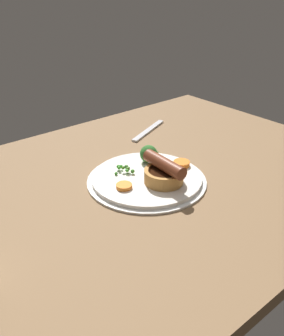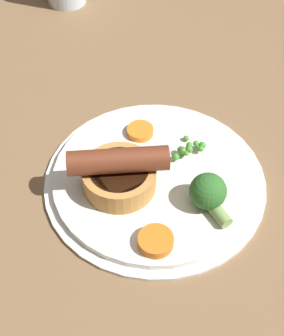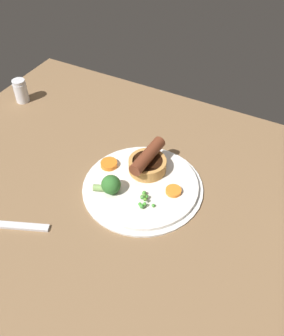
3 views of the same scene
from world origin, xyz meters
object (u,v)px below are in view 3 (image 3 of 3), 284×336
at_px(fork, 7,225).
at_px(sausage_pudding, 147,162).
at_px(salt_shaker, 21,91).
at_px(dinner_plate, 143,186).
at_px(broccoli_floret_far, 110,185).
at_px(carrot_slice_1, 109,164).
at_px(pea_pile, 144,199).
at_px(carrot_slice_0, 173,191).

bearing_deg(fork, sausage_pudding, 32.77).
height_order(sausage_pudding, salt_shaker, sausage_pudding).
distance_m(dinner_plate, salt_shaker, 0.50).
distance_m(fork, salt_shaker, 0.46).
bearing_deg(broccoli_floret_far, sausage_pudding, 45.61).
distance_m(broccoli_floret_far, carrot_slice_1, 0.08).
relative_size(pea_pile, carrot_slice_1, 1.18).
bearing_deg(fork, pea_pile, 15.95).
relative_size(pea_pile, salt_shaker, 0.68).
distance_m(broccoli_floret_far, salt_shaker, 0.47).
bearing_deg(pea_pile, fork, -141.67).
xyz_separation_m(sausage_pudding, carrot_slice_0, (0.08, -0.04, -0.02)).
xyz_separation_m(pea_pile, fork, (-0.23, -0.18, -0.02)).
bearing_deg(sausage_pudding, carrot_slice_1, 112.31).
height_order(carrot_slice_0, fork, carrot_slice_0).
xyz_separation_m(carrot_slice_0, fork, (-0.27, -0.24, -0.02)).
relative_size(dinner_plate, fork, 1.53).
xyz_separation_m(dinner_plate, salt_shaker, (-0.47, 0.14, 0.03)).
bearing_deg(carrot_slice_0, salt_shaker, 166.04).
height_order(fork, salt_shaker, salt_shaker).
distance_m(pea_pile, fork, 0.29).
bearing_deg(salt_shaker, dinner_plate, -16.94).
xyz_separation_m(sausage_pudding, broccoli_floret_far, (-0.04, -0.10, -0.00)).
relative_size(sausage_pudding, broccoli_floret_far, 1.88).
xyz_separation_m(carrot_slice_1, fork, (-0.10, -0.24, -0.02)).
distance_m(sausage_pudding, carrot_slice_0, 0.09).
relative_size(carrot_slice_0, carrot_slice_1, 0.89).
xyz_separation_m(carrot_slice_1, salt_shaker, (-0.38, 0.13, 0.01)).
height_order(pea_pile, broccoli_floret_far, broccoli_floret_far).
bearing_deg(fork, salt_shaker, 104.06).
bearing_deg(fork, broccoli_floret_far, 27.18).
height_order(broccoli_floret_far, salt_shaker, salt_shaker).
bearing_deg(carrot_slice_0, sausage_pudding, 156.52).
bearing_deg(carrot_slice_0, carrot_slice_1, 178.00).
bearing_deg(salt_shaker, carrot_slice_1, -19.02).
xyz_separation_m(sausage_pudding, salt_shaker, (-0.46, 0.10, -0.00)).
relative_size(sausage_pudding, salt_shaker, 1.70).
distance_m(dinner_plate, fork, 0.30).
bearing_deg(dinner_plate, broccoli_floret_far, -134.62).
relative_size(dinner_plate, sausage_pudding, 2.36).
height_order(carrot_slice_1, fork, carrot_slice_1).
bearing_deg(broccoli_floret_far, pea_pile, -16.72).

